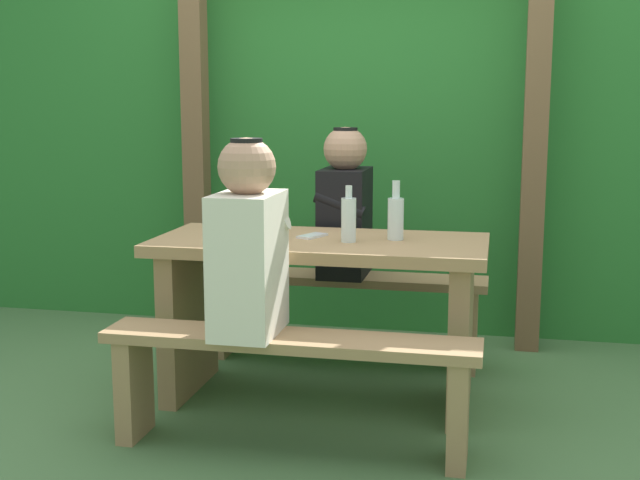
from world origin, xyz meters
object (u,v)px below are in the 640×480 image
person_white_shirt (248,245)px  bench_near (289,368)px  picnic_table (320,291)px  bench_far (343,299)px  drinking_glass (267,227)px  bottle_right (349,219)px  person_black_coat (345,208)px  cell_phone (312,236)px  bottle_left (396,216)px

person_white_shirt → bench_near: bearing=-1.2°
picnic_table → bench_far: bearing=90.0°
drinking_glass → bottle_right: 0.37m
bench_near → drinking_glass: (-0.23, 0.54, 0.44)m
person_black_coat → cell_phone: (-0.05, -0.49, -0.06)m
person_black_coat → bench_far: bearing=157.0°
bench_near → bottle_right: size_ratio=5.97×
picnic_table → drinking_glass: 0.36m
picnic_table → bottle_left: 0.45m
bottle_right → picnic_table: bearing=161.1°
bottle_left → bottle_right: bearing=-152.4°
person_white_shirt → bottle_right: bearing=60.1°
bench_near → picnic_table: bearing=90.0°
cell_phone → person_black_coat: bearing=107.8°
bench_far → bottle_left: 0.76m
picnic_table → person_white_shirt: 0.63m
person_white_shirt → cell_phone: bearing=79.3°
bottle_right → person_white_shirt: bearing=-119.9°
picnic_table → person_white_shirt: person_white_shirt is taller
person_white_shirt → bench_far: bearing=82.0°
bench_near → bottle_left: 0.83m
bench_near → bottle_right: bottle_right is taller
drinking_glass → bottle_right: size_ratio=0.38×
person_white_shirt → bottle_left: bearing=51.6°
person_white_shirt → picnic_table: bearing=74.2°
drinking_glass → cell_phone: size_ratio=0.64×
bottle_right → person_black_coat: bearing=101.9°
picnic_table → person_white_shirt: bearing=-105.8°
person_white_shirt → drinking_glass: person_white_shirt is taller
person_white_shirt → bottle_left: size_ratio=2.88×
person_black_coat → bottle_left: (0.31, -0.49, 0.03)m
bench_far → person_black_coat: 0.46m
bench_near → bottle_left: (0.31, 0.59, 0.49)m
bottle_right → bottle_left: bearing=27.6°
drinking_glass → bench_near: bearing=-66.7°
bottle_left → cell_phone: (-0.36, -0.01, -0.09)m
bench_far → bottle_left: bearing=-57.3°
picnic_table → bottle_right: (0.13, -0.04, 0.32)m
bench_far → cell_phone: 0.64m
drinking_glass → bottle_left: (0.55, 0.05, 0.05)m
bottle_left → bench_far: bearing=122.7°
drinking_glass → person_white_shirt: bearing=-81.4°
drinking_glass → bottle_right: (0.36, -0.05, 0.05)m
person_black_coat → drinking_glass: 0.59m
bench_far → picnic_table: bearing=-90.0°
drinking_glass → bottle_left: bearing=4.9°
bench_near → person_white_shirt: 0.48m
bench_far → cell_phone: size_ratio=10.00×
person_white_shirt → bottle_right: 0.57m
person_black_coat → bottle_left: person_black_coat is taller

